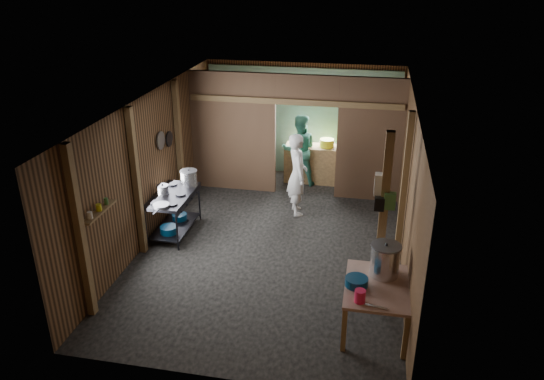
% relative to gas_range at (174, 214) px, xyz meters
% --- Properties ---
extents(floor, '(4.50, 7.00, 0.00)m').
position_rel_gas_range_xyz_m(floor, '(1.88, 0.05, -0.39)').
color(floor, black).
rests_on(floor, ground).
extents(ceiling, '(4.50, 7.00, 0.00)m').
position_rel_gas_range_xyz_m(ceiling, '(1.88, 0.05, 2.21)').
color(ceiling, '#343331').
rests_on(ceiling, ground).
extents(wall_back, '(4.50, 0.00, 2.60)m').
position_rel_gas_range_xyz_m(wall_back, '(1.88, 3.55, 0.91)').
color(wall_back, brown).
rests_on(wall_back, ground).
extents(wall_front, '(4.50, 0.00, 2.60)m').
position_rel_gas_range_xyz_m(wall_front, '(1.88, -3.45, 0.91)').
color(wall_front, brown).
rests_on(wall_front, ground).
extents(wall_left, '(0.00, 7.00, 2.60)m').
position_rel_gas_range_xyz_m(wall_left, '(-0.37, 0.05, 0.91)').
color(wall_left, brown).
rests_on(wall_left, ground).
extents(wall_right, '(0.00, 7.00, 2.60)m').
position_rel_gas_range_xyz_m(wall_right, '(4.13, 0.05, 0.91)').
color(wall_right, brown).
rests_on(wall_right, ground).
extents(partition_left, '(1.85, 0.10, 2.60)m').
position_rel_gas_range_xyz_m(partition_left, '(0.55, 2.25, 0.91)').
color(partition_left, brown).
rests_on(partition_left, floor).
extents(partition_right, '(1.35, 0.10, 2.60)m').
position_rel_gas_range_xyz_m(partition_right, '(3.46, 2.25, 0.91)').
color(partition_right, brown).
rests_on(partition_right, floor).
extents(partition_header, '(1.30, 0.10, 0.60)m').
position_rel_gas_range_xyz_m(partition_header, '(2.13, 2.25, 1.91)').
color(partition_header, brown).
rests_on(partition_header, wall_back).
extents(turquoise_panel, '(4.40, 0.06, 2.50)m').
position_rel_gas_range_xyz_m(turquoise_panel, '(1.88, 3.49, 0.86)').
color(turquoise_panel, '#6B9996').
rests_on(turquoise_panel, wall_back).
extents(back_counter, '(1.20, 0.50, 0.85)m').
position_rel_gas_range_xyz_m(back_counter, '(2.18, 3.00, 0.03)').
color(back_counter, olive).
rests_on(back_counter, floor).
extents(wall_clock, '(0.20, 0.03, 0.20)m').
position_rel_gas_range_xyz_m(wall_clock, '(2.13, 3.45, 1.51)').
color(wall_clock, silver).
rests_on(wall_clock, wall_back).
extents(post_left_a, '(0.10, 0.12, 2.60)m').
position_rel_gas_range_xyz_m(post_left_a, '(-0.30, -2.55, 0.91)').
color(post_left_a, olive).
rests_on(post_left_a, floor).
extents(post_left_b, '(0.10, 0.12, 2.60)m').
position_rel_gas_range_xyz_m(post_left_b, '(-0.30, -0.75, 0.91)').
color(post_left_b, olive).
rests_on(post_left_b, floor).
extents(post_left_c, '(0.10, 0.12, 2.60)m').
position_rel_gas_range_xyz_m(post_left_c, '(-0.30, 1.25, 0.91)').
color(post_left_c, olive).
rests_on(post_left_c, floor).
extents(post_right, '(0.10, 0.12, 2.60)m').
position_rel_gas_range_xyz_m(post_right, '(4.06, -0.15, 0.91)').
color(post_right, olive).
rests_on(post_right, floor).
extents(post_free, '(0.12, 0.12, 2.60)m').
position_rel_gas_range_xyz_m(post_free, '(3.73, -1.25, 0.91)').
color(post_free, olive).
rests_on(post_free, floor).
extents(cross_beam, '(4.40, 0.12, 0.12)m').
position_rel_gas_range_xyz_m(cross_beam, '(1.88, 2.20, 1.66)').
color(cross_beam, olive).
rests_on(cross_beam, wall_left).
extents(pan_lid_big, '(0.03, 0.34, 0.34)m').
position_rel_gas_range_xyz_m(pan_lid_big, '(-0.33, 0.45, 1.26)').
color(pan_lid_big, slate).
rests_on(pan_lid_big, wall_left).
extents(pan_lid_small, '(0.03, 0.30, 0.30)m').
position_rel_gas_range_xyz_m(pan_lid_small, '(-0.33, 0.85, 1.16)').
color(pan_lid_small, black).
rests_on(pan_lid_small, wall_left).
extents(wall_shelf, '(0.14, 0.80, 0.03)m').
position_rel_gas_range_xyz_m(wall_shelf, '(-0.27, -2.05, 1.01)').
color(wall_shelf, olive).
rests_on(wall_shelf, wall_left).
extents(jar_white, '(0.07, 0.07, 0.10)m').
position_rel_gas_range_xyz_m(jar_white, '(-0.27, -2.30, 1.07)').
color(jar_white, silver).
rests_on(jar_white, wall_shelf).
extents(jar_yellow, '(0.08, 0.08, 0.10)m').
position_rel_gas_range_xyz_m(jar_yellow, '(-0.27, -2.05, 1.07)').
color(jar_yellow, gold).
rests_on(jar_yellow, wall_shelf).
extents(jar_green, '(0.06, 0.06, 0.10)m').
position_rel_gas_range_xyz_m(jar_green, '(-0.27, -1.83, 1.07)').
color(jar_green, '#407B3A').
rests_on(jar_green, wall_shelf).
extents(bag_white, '(0.22, 0.15, 0.32)m').
position_rel_gas_range_xyz_m(bag_white, '(3.68, -1.17, 1.39)').
color(bag_white, silver).
rests_on(bag_white, post_free).
extents(bag_green, '(0.16, 0.12, 0.24)m').
position_rel_gas_range_xyz_m(bag_green, '(3.80, -1.31, 1.21)').
color(bag_green, '#407B3A').
rests_on(bag_green, post_free).
extents(bag_black, '(0.14, 0.10, 0.20)m').
position_rel_gas_range_xyz_m(bag_black, '(3.66, -1.33, 1.16)').
color(bag_black, black).
rests_on(bag_black, post_free).
extents(gas_range, '(0.68, 1.33, 0.79)m').
position_rel_gas_range_xyz_m(gas_range, '(0.00, 0.00, 0.00)').
color(gas_range, black).
rests_on(gas_range, floor).
extents(prep_table, '(0.86, 1.18, 0.70)m').
position_rel_gas_range_xyz_m(prep_table, '(3.71, -2.10, -0.04)').
color(prep_table, '#A67E70').
rests_on(prep_table, floor).
extents(stove_pot_large, '(0.42, 0.42, 0.33)m').
position_rel_gas_range_xyz_m(stove_pot_large, '(0.17, 0.45, 0.54)').
color(stove_pot_large, silver).
rests_on(stove_pot_large, gas_range).
extents(stove_pot_med, '(0.26, 0.26, 0.20)m').
position_rel_gas_range_xyz_m(stove_pot_med, '(-0.17, -0.03, 0.47)').
color(stove_pot_med, silver).
rests_on(stove_pot_med, gas_range).
extents(frying_pan, '(0.32, 0.53, 0.07)m').
position_rel_gas_range_xyz_m(frying_pan, '(0.00, -0.53, 0.42)').
color(frying_pan, slate).
rests_on(frying_pan, gas_range).
extents(blue_tub_front, '(0.31, 0.31, 0.13)m').
position_rel_gas_range_xyz_m(blue_tub_front, '(0.00, -0.30, -0.18)').
color(blue_tub_front, navy).
rests_on(blue_tub_front, gas_range).
extents(blue_tub_back, '(0.28, 0.28, 0.11)m').
position_rel_gas_range_xyz_m(blue_tub_back, '(0.00, 0.25, -0.18)').
color(blue_tub_back, navy).
rests_on(blue_tub_back, gas_range).
extents(stock_pot, '(0.46, 0.46, 0.49)m').
position_rel_gas_range_xyz_m(stock_pot, '(3.79, -1.82, 0.53)').
color(stock_pot, silver).
rests_on(stock_pot, prep_table).
extents(wash_basin, '(0.39, 0.39, 0.12)m').
position_rel_gas_range_xyz_m(wash_basin, '(3.43, -2.16, 0.37)').
color(wash_basin, navy).
rests_on(wash_basin, prep_table).
extents(pink_bucket, '(0.17, 0.17, 0.17)m').
position_rel_gas_range_xyz_m(pink_bucket, '(3.49, -2.52, 0.39)').
color(pink_bucket, '#DF1B49').
rests_on(pink_bucket, prep_table).
extents(knife, '(0.30, 0.09, 0.01)m').
position_rel_gas_range_xyz_m(knife, '(3.70, -2.59, 0.31)').
color(knife, silver).
rests_on(knife, prep_table).
extents(yellow_tub, '(0.32, 0.32, 0.18)m').
position_rel_gas_range_xyz_m(yellow_tub, '(2.51, 3.00, 0.55)').
color(yellow_tub, gold).
rests_on(yellow_tub, back_counter).
extents(red_cup, '(0.13, 0.13, 0.15)m').
position_rel_gas_range_xyz_m(red_cup, '(1.91, 3.00, 0.53)').
color(red_cup, maroon).
rests_on(red_cup, back_counter).
extents(cook, '(0.58, 0.70, 1.66)m').
position_rel_gas_range_xyz_m(cook, '(2.10, 1.29, 0.44)').
color(cook, white).
rests_on(cook, floor).
extents(worker_back, '(0.86, 0.72, 1.62)m').
position_rel_gas_range_xyz_m(worker_back, '(1.92, 2.79, 0.41)').
color(worker_back, '#388670').
rests_on(worker_back, floor).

